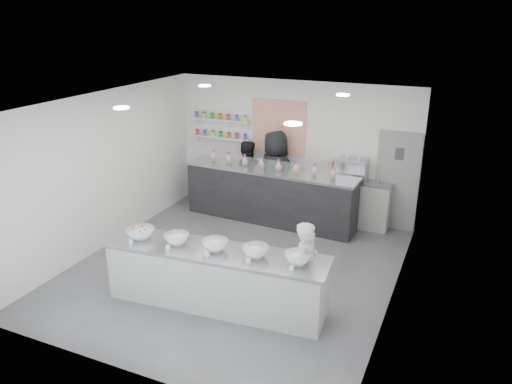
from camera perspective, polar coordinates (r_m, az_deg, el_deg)
floor at (r=9.12m, az=-2.45°, el=-8.73°), size 6.00×6.00×0.00m
ceiling at (r=8.11m, az=-2.77°, el=10.18°), size 6.00×6.00×0.00m
back_wall at (r=11.14m, az=4.28°, el=4.98°), size 5.50×0.00×5.50m
left_wall at (r=9.98m, az=-16.92°, el=2.34°), size 0.00×6.00×6.00m
right_wall at (r=7.75m, az=15.95°, el=-2.65°), size 0.00×6.00×6.00m
back_door at (r=10.73m, az=15.80°, el=1.15°), size 0.88×0.04×2.10m
pattern_panel at (r=11.13m, az=2.59°, el=7.39°), size 1.25×0.03×1.20m
jar_shelf_lower at (r=11.71m, az=-4.00°, el=6.24°), size 1.45×0.22×0.04m
jar_shelf_upper at (r=11.62m, az=-4.05°, el=8.25°), size 1.45×0.22×0.04m
preserve_jars at (r=11.63m, az=-4.08°, el=7.56°), size 1.45×0.10×0.56m
downlight_0 at (r=8.04m, az=-15.14°, el=9.27°), size 0.24×0.24×0.02m
downlight_1 at (r=6.67m, az=4.24°, el=7.80°), size 0.24×0.24×0.02m
downlight_2 at (r=10.16m, az=-5.88°, el=12.00°), size 0.24×0.24×0.02m
downlight_3 at (r=9.12m, az=9.91°, el=10.88°), size 0.24×0.24×0.02m
prep_counter at (r=7.88m, az=-4.59°, el=-9.75°), size 3.58×1.09×0.96m
back_bar at (r=10.84m, az=1.56°, el=-0.42°), size 3.88×0.89×1.19m
sneeze_guard at (r=10.31m, az=0.80°, el=2.94°), size 3.79×0.20×0.33m
espresso_ledge at (r=10.85m, az=11.47°, el=-1.31°), size 1.37×0.44×1.02m
espresso_machine at (r=10.64m, az=10.99°, el=2.49°), size 0.59×0.41×0.45m
cup_stacks at (r=10.74m, az=8.87°, el=2.55°), size 0.24×0.24×0.37m
prep_bowls at (r=7.62m, az=-4.70°, el=-6.09°), size 3.03×0.75×0.16m
label_cards at (r=7.26m, az=-6.96°, el=-7.98°), size 2.66×0.04×0.07m
cookie_bags at (r=10.61m, az=1.59°, el=3.25°), size 2.94×0.28×0.26m
woman_prep at (r=7.53m, az=5.90°, el=-8.86°), size 0.39×0.57×1.52m
staff_left at (r=11.33m, az=-1.14°, el=1.78°), size 0.99×0.89×1.67m
staff_right at (r=11.02m, az=2.22°, el=2.02°), size 1.10×0.88×1.96m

